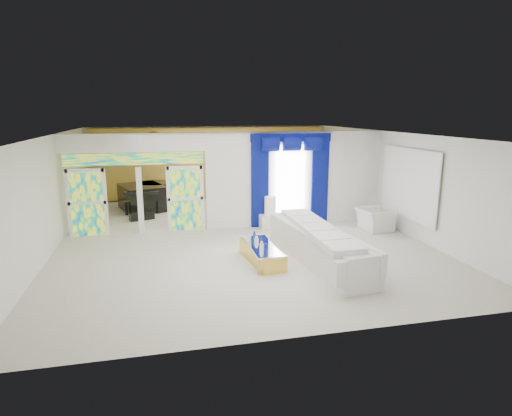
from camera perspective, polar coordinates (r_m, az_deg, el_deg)
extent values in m
plane|color=#B7AF9E|center=(12.83, -2.51, -3.70)|extent=(12.00, 12.00, 0.00)
cube|color=white|center=(13.97, 5.41, 3.93)|extent=(5.70, 0.18, 3.00)
cube|color=white|center=(13.15, -15.89, 8.33)|extent=(4.30, 0.18, 0.55)
cube|color=#994C3F|center=(13.53, -21.47, 0.64)|extent=(0.95, 0.04, 2.00)
cube|color=#994C3F|center=(13.39, -9.34, 1.25)|extent=(0.95, 0.04, 2.00)
cube|color=#994C3F|center=(13.19, -15.76, 6.27)|extent=(4.00, 0.05, 0.35)
cube|color=white|center=(13.80, 4.55, 3.63)|extent=(1.00, 0.02, 2.30)
cube|color=#030540|center=(13.52, 0.52, 3.26)|extent=(0.55, 0.10, 2.80)
cube|color=#030540|center=(14.11, 8.46, 3.53)|extent=(0.55, 0.10, 2.80)
cube|color=#030540|center=(13.63, 4.69, 9.31)|extent=(2.60, 0.12, 0.25)
cube|color=white|center=(13.36, 19.62, 3.05)|extent=(0.04, 2.70, 1.90)
cube|color=#B3972B|center=(18.26, -5.93, 6.01)|extent=(9.70, 0.12, 2.90)
cube|color=silver|center=(10.67, 8.26, -5.04)|extent=(1.38, 4.22, 0.79)
cube|color=gold|center=(10.62, 0.78, -6.12)|extent=(0.80, 1.84, 0.40)
cube|color=silver|center=(13.76, 3.10, -1.65)|extent=(1.30, 0.49, 0.42)
cylinder|color=white|center=(13.57, 1.91, 0.33)|extent=(0.36, 0.36, 0.58)
imported|color=silver|center=(13.86, 15.45, -1.48)|extent=(0.95, 1.07, 0.67)
cube|color=black|center=(16.65, -14.82, 1.37)|extent=(1.91, 2.18, 0.93)
cube|color=black|center=(15.15, -14.91, -1.01)|extent=(0.87, 0.56, 0.27)
cube|color=#A48352|center=(15.17, -22.11, -0.52)|extent=(0.58, 0.54, 0.78)
sphere|color=gold|center=(15.53, -13.41, 8.80)|extent=(0.60, 0.60, 0.60)
cylinder|color=navy|center=(10.53, 0.61, -4.51)|extent=(0.08, 0.08, 0.23)
cylinder|color=silver|center=(10.81, 0.07, -4.36)|extent=(0.11, 0.11, 0.11)
cylinder|color=navy|center=(11.06, -0.23, -3.79)|extent=(0.08, 0.08, 0.17)
cylinder|color=white|center=(10.27, 0.75, -5.18)|extent=(0.10, 0.10, 0.15)
cylinder|color=navy|center=(9.98, 1.25, -5.57)|extent=(0.09, 0.09, 0.20)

